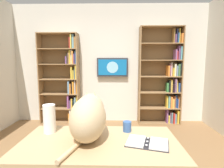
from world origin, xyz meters
TOP-DOWN VIEW (x-y plane):
  - wall_back at (0.00, -2.23)m, footprint 4.52×0.06m
  - bookshelf_left at (-1.25, -2.06)m, footprint 0.94×0.28m
  - bookshelf_right at (1.02, -2.06)m, footprint 0.88×0.28m
  - wall_mounted_tv at (-0.07, -2.15)m, footprint 0.71×0.07m
  - desk at (-0.01, 0.54)m, footprint 1.31×0.69m
  - cat at (0.08, 0.46)m, footprint 0.31×0.63m
  - open_binder at (-0.40, 0.55)m, footprint 0.38×0.30m
  - paper_towel_roll at (0.47, 0.34)m, footprint 0.11×0.11m
  - coffee_mug at (-0.25, 0.30)m, footprint 0.08×0.08m

SIDE VIEW (x-z plane):
  - desk at x=-0.01m, z-range 0.26..1.01m
  - open_binder at x=-0.40m, z-range 0.75..0.77m
  - coffee_mug at x=-0.25m, z-range 0.75..0.84m
  - paper_towel_roll at x=0.47m, z-range 0.75..1.01m
  - cat at x=0.08m, z-range 0.75..1.14m
  - bookshelf_right at x=1.02m, z-range -0.03..2.00m
  - bookshelf_left at x=-1.25m, z-range -0.05..2.12m
  - wall_mounted_tv at x=-0.07m, z-range 1.07..1.49m
  - wall_back at x=0.00m, z-range 0.00..2.70m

